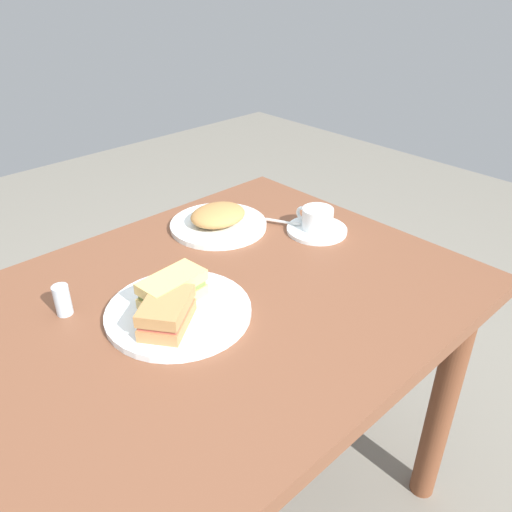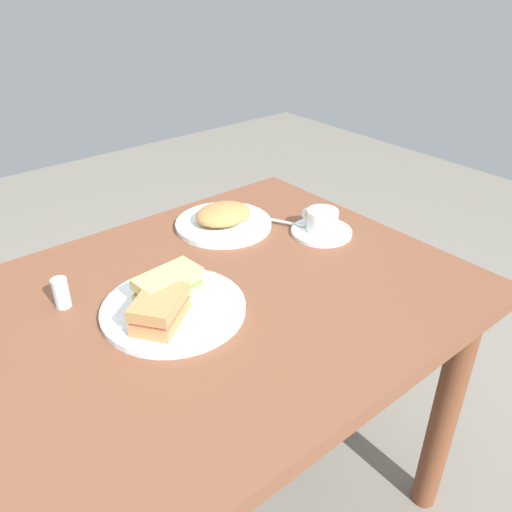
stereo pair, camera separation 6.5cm
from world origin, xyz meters
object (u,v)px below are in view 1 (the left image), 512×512
Objects in this scene: sandwich_plate at (177,311)px; sandwich_front at (173,289)px; dining_table at (215,342)px; spoon at (289,223)px; coffee_saucer at (317,230)px; salt_shaker at (62,300)px; coffee_cup at (317,218)px; side_plate at (218,225)px; sandwich_back at (167,313)px.

sandwich_front is (0.01, 0.02, 0.04)m from sandwich_plate.
spoon is at bearing 17.66° from dining_table.
salt_shaker reaches higher than coffee_saucer.
dining_table is 10.40× the size of coffee_cup.
sandwich_back is at bearing -142.46° from side_plate.
coffee_cup is at bearing -48.51° from side_plate.
sandwich_back reaches higher than coffee_cup.
dining_table is at bearing -173.43° from coffee_saucer.
coffee_cup is (0.51, 0.07, -0.00)m from sandwich_back.
dining_table is at bearing -132.07° from side_plate.
sandwich_back is (-0.05, -0.06, -0.00)m from sandwich_front.
coffee_saucer is at bearing 2.02° from sandwich_front.
sandwich_back is 0.50m from spoon.
sandwich_plate is 0.38m from side_plate.
sandwich_back is 0.22m from salt_shaker.
side_plate is at bearing 47.93° from dining_table.
spoon is at bearing 116.23° from coffee_cup.
sandwich_plate is (-0.09, 0.00, 0.13)m from dining_table.
salt_shaker reaches higher than side_plate.
side_plate is (0.34, 0.26, -0.04)m from sandwich_back.
dining_table is 0.40m from coffee_saucer.
dining_table is at bearing -32.57° from salt_shaker.
coffee_saucer is at bearing 6.57° from dining_table.
side_plate is at bearing 37.54° from sandwich_back.
sandwich_front is at bearing 160.29° from dining_table.
sandwich_front reaches higher than coffee_cup.
sandwich_front is 0.46m from coffee_cup.
side_plate is at bearing 9.54° from salt_shaker.
sandwich_plate is at bearing -166.23° from spoon.
side_plate is 3.90× the size of salt_shaker.
salt_shaker is (-0.16, 0.15, 0.03)m from sandwich_plate.
coffee_cup is at bearing 8.16° from sandwich_back.
salt_shaker is at bearing 175.47° from spoon.
coffee_cup reaches higher than dining_table.
sandwich_back is 0.43m from side_plate.
dining_table is 4.34× the size of side_plate.
coffee_cup reaches higher than coffee_saucer.
coffee_saucer reaches higher than dining_table.
coffee_cup and salt_shaker have the same top height.
sandwich_back is 0.92× the size of coffee_saucer.
salt_shaker is at bearing 136.48° from sandwich_plate.
coffee_cup is at bearing 5.01° from sandwich_plate.
side_plate is (0.30, 0.23, 0.00)m from sandwich_plate.
sandwich_plate is at bearing -174.99° from coffee_cup.
spoon is (0.48, 0.14, -0.03)m from sandwich_back.
coffee_cup is 1.63× the size of salt_shaker.
sandwich_back reaches higher than salt_shaker.
coffee_cup is 1.12× the size of spoon.
sandwich_plate is 2.02× the size of sandwich_back.
coffee_cup is at bearing -63.77° from spoon.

